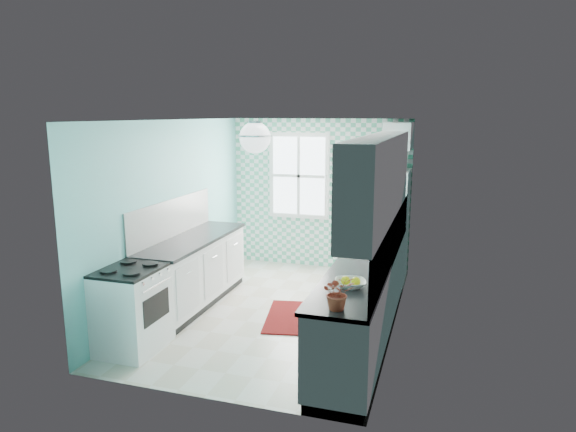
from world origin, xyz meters
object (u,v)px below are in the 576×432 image
(microwave, at_px, (385,160))
(sink, at_px, (378,240))
(fridge, at_px, (383,225))
(ceiling_light, at_px, (255,137))
(potted_plant, at_px, (338,292))
(stove, at_px, (133,308))
(fruit_bowl, at_px, (350,284))

(microwave, bearing_deg, sink, 92.53)
(fridge, bearing_deg, microwave, 55.72)
(fridge, distance_m, microwave, 1.02)
(fridge, relative_size, sink, 3.14)
(fridge, xyz_separation_m, microwave, (0.00, 0.00, 1.02))
(ceiling_light, height_order, potted_plant, ceiling_light)
(stove, bearing_deg, fridge, 58.16)
(stove, height_order, fruit_bowl, fruit_bowl)
(fruit_bowl, bearing_deg, sink, 89.90)
(ceiling_light, distance_m, fridge, 3.19)
(stove, relative_size, microwave, 1.65)
(ceiling_light, bearing_deg, sink, 48.91)
(fruit_bowl, xyz_separation_m, microwave, (-0.09, 3.24, 0.91))
(stove, distance_m, fruit_bowl, 2.45)
(fridge, height_order, stove, fridge)
(stove, height_order, potted_plant, potted_plant)
(stove, bearing_deg, ceiling_light, 33.37)
(potted_plant, distance_m, microwave, 3.91)
(ceiling_light, bearing_deg, microwave, 66.95)
(ceiling_light, height_order, stove, ceiling_light)
(ceiling_light, distance_m, fruit_bowl, 1.91)
(sink, distance_m, microwave, 1.56)
(sink, height_order, potted_plant, sink)
(fridge, xyz_separation_m, sink, (0.09, -1.23, 0.06))
(microwave, bearing_deg, fruit_bowl, 89.77)
(sink, distance_m, potted_plant, 2.61)
(fridge, bearing_deg, stove, -122.92)
(fridge, height_order, fruit_bowl, fridge)
(sink, bearing_deg, fridge, 92.71)
(fruit_bowl, height_order, potted_plant, potted_plant)
(stove, bearing_deg, fruit_bowl, 4.79)
(potted_plant, bearing_deg, microwave, 91.35)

